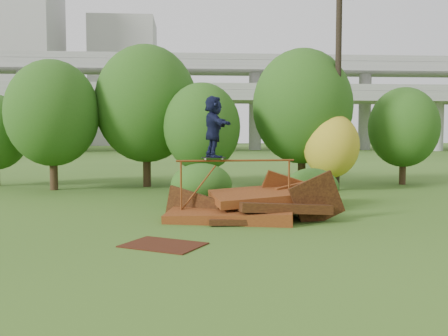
{
  "coord_description": "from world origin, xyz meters",
  "views": [
    {
      "loc": [
        -1.97,
        -13.63,
        2.7
      ],
      "look_at": [
        -0.8,
        2.0,
        1.6
      ],
      "focal_mm": 40.0,
      "sensor_mm": 36.0,
      "label": 1
    }
  ],
  "objects": [
    {
      "name": "tree_5",
      "position": [
        9.35,
        11.72,
        3.0
      ],
      "size": [
        3.63,
        3.63,
        5.1
      ],
      "color": "black",
      "rests_on": "ground"
    },
    {
      "name": "skater",
      "position": [
        -1.13,
        1.98,
        2.9
      ],
      "size": [
        1.01,
        1.87,
        1.92
      ],
      "primitive_type": "imported",
      "rotation": [
        0.0,
        0.0,
        1.83
      ],
      "color": "#121633",
      "rests_on": "skateboard"
    },
    {
      "name": "freeway_overpass",
      "position": [
        0.0,
        62.92,
        10.32
      ],
      "size": [
        160.0,
        15.0,
        13.7
      ],
      "color": "gray",
      "rests_on": "ground"
    },
    {
      "name": "ground",
      "position": [
        0.0,
        0.0,
        0.0
      ],
      "size": [
        240.0,
        240.0,
        0.0
      ],
      "primitive_type": "plane",
      "color": "#2D5116",
      "rests_on": "ground"
    },
    {
      "name": "building_left",
      "position": [
        -38.0,
        95.0,
        17.5
      ],
      "size": [
        18.0,
        16.0,
        35.0
      ],
      "primitive_type": "cube",
      "color": "#9E9E99",
      "rests_on": "ground"
    },
    {
      "name": "tree_0",
      "position": [
        -8.28,
        10.52,
        3.64
      ],
      "size": [
        4.36,
        4.36,
        6.15
      ],
      "color": "black",
      "rests_on": "ground"
    },
    {
      "name": "shrub_right",
      "position": [
        2.65,
        4.44,
        0.7
      ],
      "size": [
        1.99,
        1.82,
        1.41
      ],
      "primitive_type": "ellipsoid",
      "color": "#1D4813",
      "rests_on": "ground"
    },
    {
      "name": "scrap_pile",
      "position": [
        -0.02,
        1.79,
        0.36
      ],
      "size": [
        5.68,
        3.17,
        1.95
      ],
      "color": "#4C220D",
      "rests_on": "ground"
    },
    {
      "name": "utility_pole",
      "position": [
        5.07,
        9.31,
        4.91
      ],
      "size": [
        1.4,
        0.28,
        9.67
      ],
      "color": "black",
      "rests_on": "ground"
    },
    {
      "name": "tree_4",
      "position": [
        4.8,
        9.32,
        2.11
      ],
      "size": [
        2.62,
        2.62,
        3.62
      ],
      "color": "black",
      "rests_on": "ground"
    },
    {
      "name": "skateboard",
      "position": [
        -1.13,
        1.98,
        1.93
      ],
      "size": [
        0.77,
        0.26,
        0.08
      ],
      "rotation": [
        0.0,
        0.0,
        0.08
      ],
      "color": "black",
      "rests_on": "grind_rail"
    },
    {
      "name": "flat_plate",
      "position": [
        -2.55,
        -1.74,
        0.01
      ],
      "size": [
        2.23,
        2.04,
        0.03
      ],
      "primitive_type": "cube",
      "rotation": [
        0.0,
        0.0,
        -0.52
      ],
      "color": "#3A180C",
      "rests_on": "ground"
    },
    {
      "name": "grind_rail",
      "position": [
        -0.42,
        2.03,
        1.41
      ],
      "size": [
        3.77,
        0.36,
        1.86
      ],
      "color": "brown",
      "rests_on": "ground"
    },
    {
      "name": "shrub_left",
      "position": [
        -1.43,
        4.89,
        0.79
      ],
      "size": [
        2.29,
        2.11,
        1.58
      ],
      "primitive_type": "ellipsoid",
      "color": "#1D4813",
      "rests_on": "ground"
    },
    {
      "name": "tree_3",
      "position": [
        3.76,
        10.88,
        4.02
      ],
      "size": [
        4.95,
        4.95,
        6.87
      ],
      "color": "black",
      "rests_on": "ground"
    },
    {
      "name": "tree_1",
      "position": [
        -3.98,
        11.7,
        4.16
      ],
      "size": [
        5.11,
        5.11,
        7.11
      ],
      "color": "black",
      "rests_on": "ground"
    },
    {
      "name": "building_right",
      "position": [
        -16.0,
        102.0,
        14.0
      ],
      "size": [
        14.0,
        14.0,
        28.0
      ],
      "primitive_type": "cube",
      "color": "#9E9E99",
      "rests_on": "ground"
    },
    {
      "name": "tree_2",
      "position": [
        -1.25,
        9.58,
        2.98
      ],
      "size": [
        3.58,
        3.58,
        5.04
      ],
      "color": "black",
      "rests_on": "ground"
    }
  ]
}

